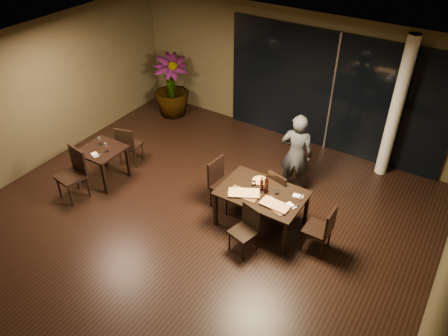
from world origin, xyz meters
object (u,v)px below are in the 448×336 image
chair_side_far (128,144)px  bottle_b (266,185)px  chair_main_near (247,227)px  side_table (102,154)px  chair_main_left (221,181)px  main_table (262,196)px  chair_main_far (280,190)px  chair_main_right (323,228)px  diner (296,154)px  bottle_a (262,184)px  bottle_c (266,183)px  chair_side_near (74,171)px  potted_plant (171,86)px

chair_side_far → bottle_b: (3.40, -0.15, 0.38)m
chair_main_near → chair_side_far: chair_side_far is taller
side_table → chair_main_left: size_ratio=0.81×
main_table → chair_main_far: chair_main_far is taller
chair_main_right → bottle_b: bottle_b is taller
chair_side_far → diner: bearing=-176.2°
bottle_a → bottle_c: bearing=19.1°
bottle_a → chair_main_right: bearing=-3.4°
chair_main_right → chair_side_far: chair_main_right is taller
chair_side_far → chair_side_near: chair_side_near is taller
chair_side_far → chair_side_near: bearing=70.3°
chair_main_far → bottle_b: size_ratio=2.91×
chair_main_far → bottle_c: size_ratio=2.58×
chair_side_far → chair_main_near: bearing=152.2°
chair_main_right → bottle_b: size_ratio=3.02×
chair_main_left → chair_main_far: bearing=-62.6°
chair_main_right → chair_main_left: bearing=-94.0°
side_table → chair_main_far: (3.51, 1.03, -0.12)m
diner → chair_main_right: bearing=116.3°
chair_side_near → bottle_c: bottle_c is taller
chair_side_near → diner: (3.54, 2.45, 0.27)m
diner → side_table: bearing=13.0°
potted_plant → bottle_c: 4.69m
chair_main_near → potted_plant: (-4.04, 3.17, 0.31)m
chair_main_far → bottle_b: bearing=98.2°
chair_main_near → bottle_b: size_ratio=2.79×
chair_side_near → diner: 4.32m
chair_main_far → bottle_a: size_ratio=3.11×
main_table → chair_main_left: bearing=173.3°
chair_side_far → chair_main_right: bearing=163.3°
potted_plant → bottle_a: 4.64m
chair_main_left → chair_main_right: bearing=-88.2°
main_table → potted_plant: size_ratio=0.95×
chair_side_near → chair_main_far: bearing=34.2°
bottle_b → chair_side_far: bearing=177.4°
bottle_c → chair_main_right: bearing=-5.0°
main_table → bottle_c: bearing=63.3°
chair_main_left → diner: (0.99, 1.17, 0.30)m
chair_main_near → chair_main_left: size_ratio=0.87×
chair_side_near → bottle_a: bearing=28.3°
potted_plant → bottle_b: size_ratio=5.11×
bottle_b → chair_main_far: bearing=83.7°
chair_side_near → main_table: bearing=27.5°
bottle_b → bottle_c: size_ratio=0.89×
bottle_b → main_table: bearing=-150.0°
chair_main_near → bottle_a: 0.82m
chair_main_far → potted_plant: potted_plant is taller
side_table → bottle_c: bearing=9.4°
bottle_a → bottle_b: bearing=-8.6°
chair_side_near → chair_side_far: bearing=93.2°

